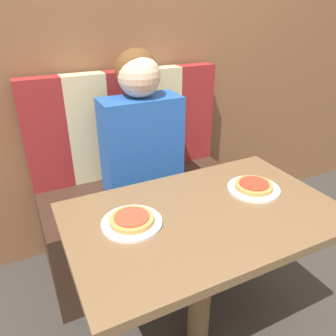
# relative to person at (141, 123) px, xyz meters

# --- Properties ---
(wall_back) EXTENTS (7.00, 0.05, 2.60)m
(wall_back) POSITION_rel_person_xyz_m (0.00, 0.33, 0.43)
(wall_back) COLOR brown
(wall_back) RESTS_ON ground_plane
(booth_seat) EXTENTS (1.11, 0.55, 0.50)m
(booth_seat) POSITION_rel_person_xyz_m (0.00, -0.00, -0.62)
(booth_seat) COLOR #382319
(booth_seat) RESTS_ON ground_plane
(booth_backrest) EXTENTS (1.11, 0.10, 0.59)m
(booth_backrest) POSITION_rel_person_xyz_m (-0.00, 0.22, -0.07)
(booth_backrest) COLOR maroon
(booth_backrest) RESTS_ON booth_seat
(dining_table) EXTENTS (1.02, 0.64, 0.71)m
(dining_table) POSITION_rel_person_xyz_m (0.00, -0.63, -0.26)
(dining_table) COLOR brown
(dining_table) RESTS_ON ground_plane
(person) EXTENTS (0.41, 0.24, 0.73)m
(person) POSITION_rel_person_xyz_m (0.00, 0.00, 0.00)
(person) COLOR #2356B2
(person) RESTS_ON booth_seat
(plate_left) EXTENTS (0.22, 0.22, 0.01)m
(plate_left) POSITION_rel_person_xyz_m (-0.27, -0.58, -0.15)
(plate_left) COLOR white
(plate_left) RESTS_ON dining_table
(plate_right) EXTENTS (0.22, 0.22, 0.01)m
(plate_right) POSITION_rel_person_xyz_m (0.27, -0.58, -0.15)
(plate_right) COLOR white
(plate_right) RESTS_ON dining_table
(pizza_left) EXTENTS (0.16, 0.16, 0.02)m
(pizza_left) POSITION_rel_person_xyz_m (-0.27, -0.58, -0.14)
(pizza_left) COLOR #C68E47
(pizza_left) RESTS_ON plate_left
(pizza_right) EXTENTS (0.16, 0.16, 0.02)m
(pizza_right) POSITION_rel_person_xyz_m (0.27, -0.58, -0.14)
(pizza_right) COLOR #C68E47
(pizza_right) RESTS_ON plate_right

